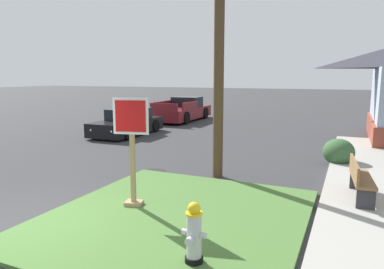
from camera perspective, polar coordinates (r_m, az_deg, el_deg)
name	(u,v)px	position (r m, az deg, el deg)	size (l,w,h in m)	color
ground_plane	(18,226)	(7.66, -26.25, -13.08)	(160.00, 160.00, 0.00)	#333335
grass_corner_patch	(176,217)	(7.24, -2.63, -13.04)	(4.89, 5.40, 0.08)	#477033
sidewalk_strip	(372,186)	(10.10, 26.92, -7.43)	(2.20, 14.95, 0.12)	#9E9B93
fire_hydrant	(194,234)	(5.37, 0.31, -15.73)	(0.38, 0.34, 0.92)	black
stop_sign	(132,153)	(7.50, -9.59, -2.96)	(0.74, 0.36, 2.29)	#A3845B
manhole_cover	(154,172)	(10.62, -6.12, -5.95)	(0.70, 0.70, 0.02)	black
parked_sedan_black	(127,123)	(17.50, -10.35, 1.76)	(2.01, 4.14, 1.25)	black
pickup_truck_maroon	(183,111)	(22.80, -1.46, 3.82)	(2.19, 5.28, 1.48)	maroon
street_bench	(359,177)	(8.71, 25.32, -6.27)	(0.55, 1.58, 0.85)	brown
utility_pole	(220,5)	(9.88, 4.46, 20.10)	(1.33, 0.28, 8.95)	#4C3823
shrub_by_curb	(339,152)	(12.21, 22.52, -2.61)	(0.97, 0.97, 0.84)	#385D34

